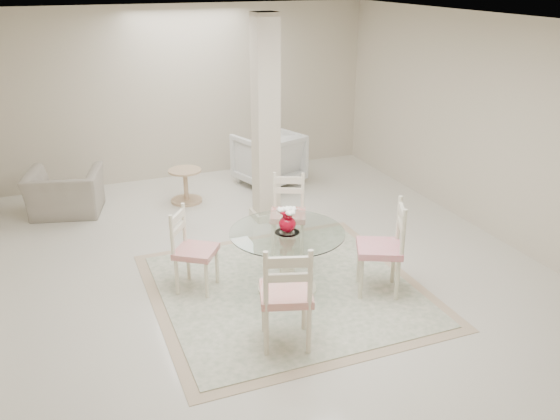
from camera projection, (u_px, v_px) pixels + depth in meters
name	position (u px, v px, depth m)	size (l,w,h in m)	color
ground	(265.00, 264.00, 6.87)	(7.00, 7.00, 0.00)	beige
room_shell	(263.00, 106.00, 6.16)	(6.02, 7.02, 2.71)	beige
column	(266.00, 121.00, 7.64)	(0.30, 0.30, 2.70)	beige
area_rug	(287.00, 290.00, 6.31)	(2.80, 2.80, 0.02)	tan
dining_table	(287.00, 261.00, 6.19)	(1.19, 1.19, 0.69)	#F4EEC8
red_vase	(287.00, 220.00, 6.01)	(0.21, 0.19, 0.27)	#A9051A
dining_chair_east	(387.00, 241.00, 6.07)	(0.60, 0.60, 1.12)	beige
dining_chair_north	(288.00, 207.00, 7.05)	(0.55, 0.55, 1.03)	#F0E4C5
dining_chair_west	(190.00, 244.00, 6.15)	(0.56, 0.56, 1.00)	#F6EBCA
dining_chair_south	(287.00, 289.00, 5.14)	(0.57, 0.57, 1.14)	#F1E3C6
recliner_taupe	(65.00, 193.00, 8.17)	(0.96, 0.84, 0.62)	gray
armchair_white	(269.00, 159.00, 9.30)	(0.88, 0.90, 0.82)	silver
side_table	(186.00, 187.00, 8.62)	(0.47, 0.47, 0.49)	tan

